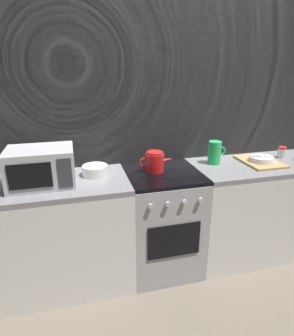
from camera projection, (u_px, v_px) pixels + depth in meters
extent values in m
plane|color=#6B6054|center=(161.00, 264.00, 2.63)|extent=(8.00, 8.00, 0.00)
cube|color=gray|center=(153.00, 128.00, 2.52)|extent=(3.60, 0.05, 2.40)
cube|color=#BCBCC1|center=(153.00, 128.00, 2.50)|extent=(3.58, 0.01, 2.39)
cube|color=silver|center=(54.00, 238.00, 2.27)|extent=(1.20, 0.60, 0.86)
cube|color=gray|center=(47.00, 186.00, 2.12)|extent=(1.20, 0.60, 0.04)
cube|color=#9E9EA3|center=(162.00, 223.00, 2.49)|extent=(0.60, 0.60, 0.87)
cube|color=black|center=(163.00, 174.00, 2.33)|extent=(0.59, 0.59, 0.03)
cube|color=black|center=(174.00, 241.00, 2.20)|extent=(0.42, 0.01, 0.28)
cylinder|color=#B7B7BC|center=(151.00, 206.00, 2.03)|extent=(0.04, 0.02, 0.04)
cylinder|color=#B7B7BC|center=(168.00, 204.00, 2.06)|extent=(0.04, 0.02, 0.04)
cylinder|color=#B7B7BC|center=(185.00, 202.00, 2.09)|extent=(0.04, 0.02, 0.04)
cylinder|color=#B7B7BC|center=(201.00, 200.00, 2.13)|extent=(0.04, 0.02, 0.04)
cube|color=silver|center=(254.00, 211.00, 2.70)|extent=(1.20, 0.60, 0.86)
cube|color=gray|center=(260.00, 165.00, 2.55)|extent=(1.20, 0.60, 0.04)
cube|color=#B2B2B7|center=(41.00, 167.00, 2.05)|extent=(0.46, 0.34, 0.27)
cube|color=black|center=(30.00, 176.00, 1.88)|extent=(0.28, 0.01, 0.17)
cube|color=#333338|center=(65.00, 173.00, 1.93)|extent=(0.09, 0.01, 0.21)
cylinder|color=red|center=(155.00, 163.00, 2.33)|extent=(0.15, 0.15, 0.15)
cylinder|color=red|center=(155.00, 153.00, 2.30)|extent=(0.13, 0.13, 0.02)
cone|color=red|center=(168.00, 160.00, 2.35)|extent=(0.10, 0.04, 0.05)
torus|color=red|center=(144.00, 163.00, 2.30)|extent=(0.08, 0.01, 0.08)
cylinder|color=silver|center=(95.00, 170.00, 2.26)|extent=(0.20, 0.20, 0.08)
cylinder|color=green|center=(214.00, 153.00, 2.50)|extent=(0.11, 0.11, 0.20)
torus|color=green|center=(221.00, 151.00, 2.52)|extent=(0.08, 0.01, 0.08)
cube|color=tan|center=(260.00, 162.00, 2.55)|extent=(0.30, 0.40, 0.02)
cylinder|color=silver|center=(261.00, 161.00, 2.53)|extent=(0.22, 0.22, 0.01)
cylinder|color=silver|center=(262.00, 159.00, 2.52)|extent=(0.21, 0.21, 0.01)
cylinder|color=silver|center=(262.00, 157.00, 2.52)|extent=(0.21, 0.21, 0.01)
cylinder|color=silver|center=(264.00, 156.00, 2.52)|extent=(0.16, 0.07, 0.01)
cube|color=silver|center=(259.00, 156.00, 2.52)|extent=(0.16, 0.09, 0.00)
cylinder|color=silver|center=(282.00, 153.00, 2.68)|extent=(0.08, 0.08, 0.08)
cylinder|color=red|center=(283.00, 148.00, 2.66)|extent=(0.07, 0.07, 0.02)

